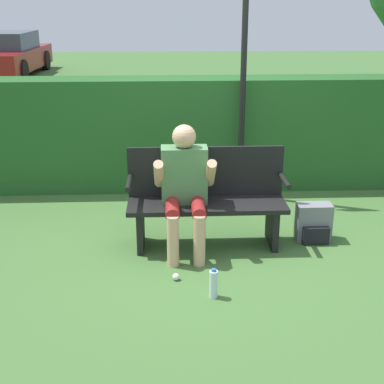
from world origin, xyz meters
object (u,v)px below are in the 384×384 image
object	(u,v)px
park_bench	(206,198)
person_seated	(185,183)
backpack	(314,223)
parked_car	(6,55)
water_bottle	(213,284)
signpost	(244,58)

from	to	relation	value
park_bench	person_seated	bearing A→B (deg)	-150.37
backpack	parked_car	size ratio (longest dim) A/B	0.09
water_bottle	parked_car	distance (m)	14.55
person_seated	signpost	bearing A→B (deg)	63.23
person_seated	signpost	xyz separation A→B (m)	(0.73, 1.45, 0.99)
backpack	signpost	bearing A→B (deg)	113.68
backpack	parked_car	xyz separation A→B (m)	(-6.45, 12.46, 0.45)
person_seated	signpost	size ratio (longest dim) A/B	0.41
person_seated	signpost	distance (m)	1.90
backpack	signpost	world-z (taller)	signpost
water_bottle	parked_car	size ratio (longest dim) A/B	0.06
park_bench	signpost	bearing A→B (deg)	68.81
backpack	person_seated	bearing A→B (deg)	-174.17
park_bench	parked_car	size ratio (longest dim) A/B	0.35
person_seated	water_bottle	distance (m)	1.10
person_seated	parked_car	xyz separation A→B (m)	(-5.14, 12.59, -0.05)
backpack	water_bottle	distance (m)	1.53
backpack	water_bottle	bearing A→B (deg)	-136.18
signpost	person_seated	bearing A→B (deg)	-116.77
parked_car	water_bottle	bearing A→B (deg)	-156.41
signpost	parked_car	world-z (taller)	signpost
person_seated	water_bottle	xyz separation A→B (m)	(0.20, -0.93, -0.56)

